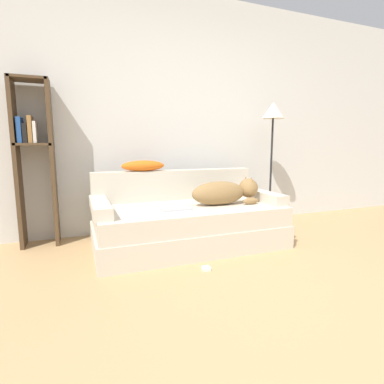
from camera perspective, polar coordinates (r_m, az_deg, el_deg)
The scene contains 12 objects.
ground_plane at distance 1.93m, azimuth 24.31°, elevation -22.62°, with size 20.00×20.00×0.00m, color tan.
wall_back at distance 3.67m, azimuth -1.66°, elevation 14.51°, with size 7.19×0.06×2.70m.
couch at distance 2.99m, azimuth -0.67°, elevation -6.46°, with size 1.82×0.94×0.40m.
couch_backrest at distance 3.29m, azimuth -3.14°, elevation 1.41°, with size 1.78×0.15×0.32m.
couch_arm_left at distance 2.75m, azimuth -17.12°, elevation -2.73°, with size 0.15×0.75×0.10m.
couch_arm_right at distance 3.31m, azimuth 13.00°, elevation -0.68°, with size 0.15×0.75×0.10m.
dog at distance 3.01m, azimuth 6.48°, elevation 0.01°, with size 0.72×0.24×0.27m.
laptop at distance 2.79m, azimuth -3.40°, elevation -3.09°, with size 0.29×0.23×0.02m.
throw_pillow at distance 3.16m, azimuth -9.30°, elevation 4.95°, with size 0.45×0.16×0.11m.
bookshelf at distance 3.28m, azimuth -27.92°, elevation 6.37°, with size 0.35×0.26×1.61m.
floor_lamp at distance 3.78m, azimuth 15.13°, elevation 12.54°, with size 0.26×0.26×1.49m.
power_adapter at distance 2.47m, azimuth 2.72°, elevation -14.33°, with size 0.06×0.06×0.03m.
Camera 1 is at (-1.22, -1.13, 0.98)m, focal length 28.00 mm.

